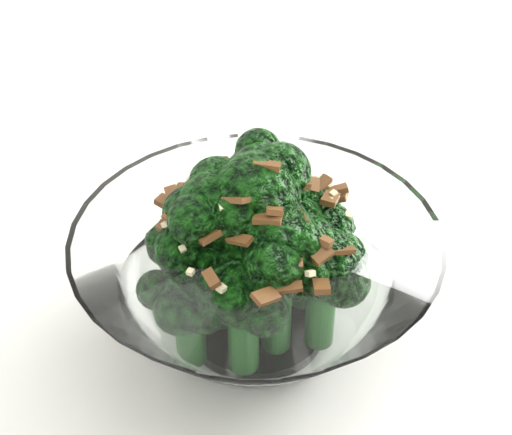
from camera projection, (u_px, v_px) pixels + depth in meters
table at (209, 259)px, 0.58m from camera, size 1.35×1.04×0.75m
broccoli_dish at (255, 271)px, 0.41m from camera, size 0.19×0.19×0.12m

